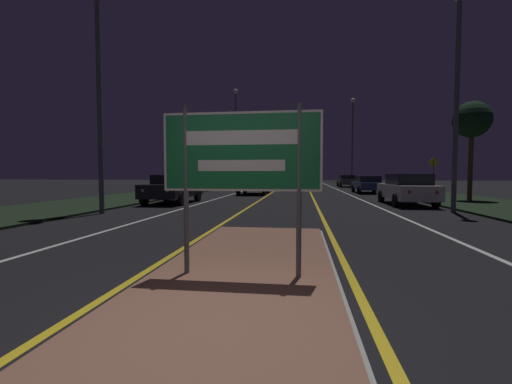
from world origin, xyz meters
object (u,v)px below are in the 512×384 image
at_px(highway_sign, 241,158).
at_px(car_receding_1, 367,184).
at_px(streetlight_right_far, 353,131).
at_px(car_receding_2, 347,181).
at_px(streetlight_left_near, 98,41).
at_px(streetlight_left_far, 236,125).
at_px(streetlight_right_near, 458,69).
at_px(car_receding_0, 407,189).
at_px(car_approaching_1, 254,183).
at_px(warning_sign, 433,173).
at_px(car_approaching_0, 173,188).

height_order(highway_sign, car_receding_1, highway_sign).
distance_m(streetlight_right_far, car_receding_2, 5.62).
bearing_deg(car_receding_2, highway_sign, -99.44).
bearing_deg(streetlight_right_far, car_receding_1, -92.52).
xyz_separation_m(highway_sign, streetlight_left_near, (-6.57, 7.28, 4.62)).
bearing_deg(car_receding_2, streetlight_left_far, -162.53).
height_order(streetlight_right_near, car_receding_0, streetlight_right_near).
relative_size(highway_sign, car_approaching_1, 0.51).
bearing_deg(car_receding_0, warning_sign, 58.78).
bearing_deg(car_receding_2, car_receding_1, -90.40).
distance_m(highway_sign, streetlight_right_near, 12.18).
xyz_separation_m(car_approaching_1, warning_sign, (11.35, -2.75, 0.72)).
bearing_deg(streetlight_right_far, streetlight_right_near, -89.42).
bearing_deg(car_approaching_1, car_receding_0, -42.00).
bearing_deg(streetlight_left_near, car_approaching_0, 79.21).
height_order(streetlight_right_near, streetlight_right_far, streetlight_right_far).
xyz_separation_m(car_approaching_0, car_approaching_1, (3.02, 8.10, 0.04)).
height_order(car_receding_0, car_approaching_0, car_receding_0).
bearing_deg(car_receding_1, streetlight_right_far, 87.48).
height_order(streetlight_left_far, car_receding_2, streetlight_left_far).
height_order(streetlight_right_near, warning_sign, streetlight_right_near).
bearing_deg(highway_sign, car_receding_0, 65.29).
bearing_deg(car_receding_1, car_approaching_1, -162.49).
xyz_separation_m(streetlight_left_near, warning_sign, (15.28, 10.13, -4.79)).
distance_m(car_approaching_0, car_approaching_1, 8.64).
xyz_separation_m(car_receding_1, car_approaching_1, (-8.49, -2.68, 0.10)).
height_order(car_receding_0, car_receding_1, car_receding_0).
xyz_separation_m(streetlight_left_near, car_receding_2, (12.51, 28.47, -5.58)).
bearing_deg(car_approaching_1, streetlight_right_near, -48.97).
height_order(car_receding_1, car_receding_2, car_receding_2).
bearing_deg(car_approaching_1, warning_sign, -13.63).
relative_size(streetlight_left_far, streetlight_right_far, 1.07).
height_order(streetlight_right_near, car_approaching_0, streetlight_right_near).
height_order(streetlight_left_near, car_receding_1, streetlight_left_near).
height_order(car_receding_2, car_approaching_0, car_approaching_0).
bearing_deg(warning_sign, car_receding_0, -121.22).
distance_m(car_receding_1, car_approaching_1, 8.90).
bearing_deg(car_approaching_0, warning_sign, 20.41).
relative_size(highway_sign, car_approaching_0, 0.54).
bearing_deg(streetlight_left_far, highway_sign, -78.92).
bearing_deg(streetlight_left_near, streetlight_right_near, 9.61).
height_order(highway_sign, car_approaching_1, highway_sign).
relative_size(car_receding_0, car_approaching_1, 1.04).
distance_m(highway_sign, car_receding_0, 13.87).
xyz_separation_m(streetlight_right_far, warning_sign, (2.34, -17.33, -4.72)).
relative_size(streetlight_right_far, warning_sign, 4.10).
xyz_separation_m(car_receding_2, car_approaching_0, (-11.60, -23.69, 0.03)).
height_order(streetlight_left_far, car_approaching_0, streetlight_left_far).
distance_m(streetlight_right_far, warning_sign, 18.11).
relative_size(streetlight_left_near, streetlight_right_near, 1.05).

